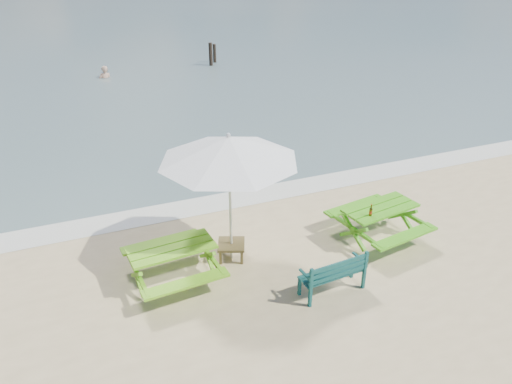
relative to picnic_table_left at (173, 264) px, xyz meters
name	(u,v)px	position (x,y,z in m)	size (l,w,h in m)	color
foam_strip	(234,199)	(2.25, 2.76, -0.37)	(22.00, 0.90, 0.01)	silver
picnic_table_left	(173,264)	(0.00, 0.00, 0.00)	(1.81, 1.98, 0.79)	#69B51B
picnic_table_right	(379,223)	(4.66, -0.19, 0.01)	(1.97, 2.12, 0.81)	#46A218
park_bench	(332,280)	(2.74, -1.47, -0.13)	(1.34, 0.55, 0.81)	#104341
side_table	(231,250)	(1.33, 0.31, -0.19)	(0.72, 0.72, 0.36)	brown
patio_umbrella	(229,149)	(1.33, 0.31, 2.13)	(3.62, 3.62, 2.77)	silver
beer_bottle	(371,212)	(4.23, -0.43, 0.51)	(0.07, 0.07, 0.27)	#995716
swimmer	(106,84)	(0.68, 16.76, -0.67)	(0.70, 0.53, 1.72)	tan
mooring_pilings	(212,56)	(6.34, 17.49, 0.06)	(0.58, 0.78, 1.37)	black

